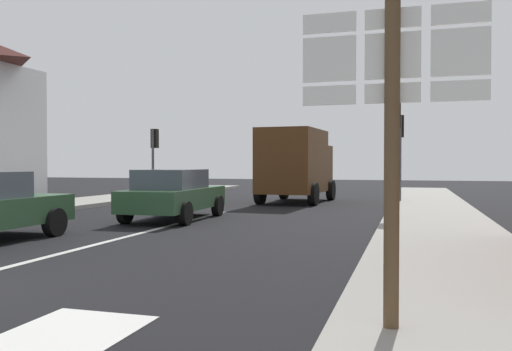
{
  "coord_description": "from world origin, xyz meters",
  "views": [
    {
      "loc": [
        6.1,
        -5.01,
        1.63
      ],
      "look_at": [
        2.06,
        8.81,
        1.32
      ],
      "focal_mm": 37.44,
      "sensor_mm": 36.0,
      "label": 1
    }
  ],
  "objects_px": {
    "traffic_light_near_right": "(395,129)",
    "traffic_light_far_left": "(154,147)",
    "route_sign_post": "(392,123)",
    "delivery_truck": "(296,163)",
    "traffic_light_far_right": "(400,138)",
    "sedan_far": "(174,194)"
  },
  "relations": [
    {
      "from": "traffic_light_far_right",
      "to": "traffic_light_far_left",
      "type": "height_order",
      "value": "traffic_light_far_right"
    },
    {
      "from": "traffic_light_far_right",
      "to": "sedan_far",
      "type": "bearing_deg",
      "value": -126.8
    },
    {
      "from": "sedan_far",
      "to": "delivery_truck",
      "type": "relative_size",
      "value": 0.83
    },
    {
      "from": "traffic_light_near_right",
      "to": "traffic_light_far_left",
      "type": "bearing_deg",
      "value": 148.13
    },
    {
      "from": "delivery_truck",
      "to": "traffic_light_near_right",
      "type": "height_order",
      "value": "traffic_light_near_right"
    },
    {
      "from": "delivery_truck",
      "to": "traffic_light_far_left",
      "type": "xyz_separation_m",
      "value": [
        -7.05,
        0.85,
        0.78
      ]
    },
    {
      "from": "route_sign_post",
      "to": "traffic_light_far_left",
      "type": "bearing_deg",
      "value": 122.83
    },
    {
      "from": "traffic_light_far_left",
      "to": "traffic_light_near_right",
      "type": "height_order",
      "value": "traffic_light_near_right"
    },
    {
      "from": "sedan_far",
      "to": "traffic_light_far_right",
      "type": "bearing_deg",
      "value": 53.2
    },
    {
      "from": "delivery_truck",
      "to": "traffic_light_near_right",
      "type": "relative_size",
      "value": 1.44
    },
    {
      "from": "delivery_truck",
      "to": "sedan_far",
      "type": "bearing_deg",
      "value": -104.15
    },
    {
      "from": "traffic_light_far_right",
      "to": "traffic_light_far_left",
      "type": "relative_size",
      "value": 1.1
    },
    {
      "from": "sedan_far",
      "to": "traffic_light_far_right",
      "type": "relative_size",
      "value": 1.18
    },
    {
      "from": "route_sign_post",
      "to": "traffic_light_far_left",
      "type": "relative_size",
      "value": 0.97
    },
    {
      "from": "route_sign_post",
      "to": "traffic_light_near_right",
      "type": "distance_m",
      "value": 10.93
    },
    {
      "from": "traffic_light_far_right",
      "to": "traffic_light_far_left",
      "type": "distance_m",
      "value": 11.29
    },
    {
      "from": "sedan_far",
      "to": "traffic_light_near_right",
      "type": "distance_m",
      "value": 6.7
    },
    {
      "from": "traffic_light_far_left",
      "to": "delivery_truck",
      "type": "bearing_deg",
      "value": -6.87
    },
    {
      "from": "sedan_far",
      "to": "route_sign_post",
      "type": "bearing_deg",
      "value": -54.86
    },
    {
      "from": "traffic_light_far_right",
      "to": "traffic_light_far_left",
      "type": "bearing_deg",
      "value": 177.98
    },
    {
      "from": "traffic_light_far_left",
      "to": "traffic_light_near_right",
      "type": "bearing_deg",
      "value": -31.87
    },
    {
      "from": "delivery_truck",
      "to": "route_sign_post",
      "type": "xyz_separation_m",
      "value": [
        4.52,
        -17.07,
        0.35
      ]
    }
  ]
}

